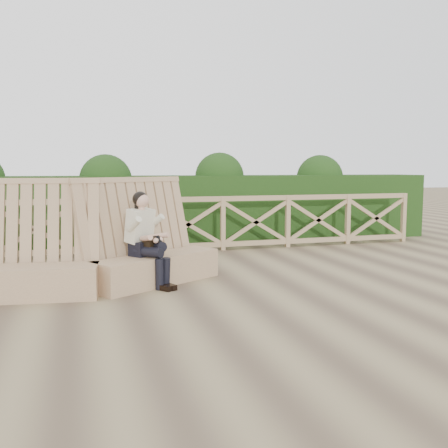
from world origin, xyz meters
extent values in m
plane|color=brown|center=(0.00, 0.00, 0.00)|extent=(60.00, 60.00, 0.00)
cube|color=#957255|center=(-2.86, 0.59, 0.21)|extent=(2.01, 0.76, 0.42)
cube|color=#957255|center=(-2.82, 0.86, 0.79)|extent=(2.01, 0.70, 1.54)
cube|color=#957255|center=(-1.03, 0.95, 0.21)|extent=(1.95, 1.42, 0.42)
cube|color=#957255|center=(-1.17, 1.19, 0.79)|extent=(1.92, 1.36, 1.54)
cube|color=black|center=(-1.24, 0.94, 0.53)|extent=(0.42, 0.40, 0.21)
cube|color=beige|center=(-1.26, 0.98, 0.85)|extent=(0.47, 0.45, 0.50)
sphere|color=tan|center=(-1.24, 0.94, 1.21)|extent=(0.28, 0.28, 0.20)
sphere|color=black|center=(-1.26, 0.97, 1.23)|extent=(0.31, 0.31, 0.22)
cylinder|color=black|center=(-1.18, 0.73, 0.51)|extent=(0.38, 0.43, 0.14)
cylinder|color=black|center=(-1.07, 0.84, 0.57)|extent=(0.38, 0.44, 0.16)
cylinder|color=black|center=(-1.06, 0.56, 0.21)|extent=(0.16, 0.16, 0.42)
cylinder|color=black|center=(-0.96, 0.62, 0.21)|extent=(0.16, 0.16, 0.42)
cube|color=black|center=(-1.01, 0.49, 0.04)|extent=(0.21, 0.23, 0.08)
cube|color=black|center=(-0.92, 0.54, 0.04)|extent=(0.21, 0.23, 0.08)
cube|color=black|center=(-1.12, 0.82, 0.62)|extent=(0.28, 0.26, 0.16)
cube|color=black|center=(-1.04, 0.69, 0.68)|extent=(0.10, 0.11, 0.11)
cube|color=#947956|center=(0.00, 3.50, 1.05)|extent=(10.10, 0.07, 0.10)
cube|color=#947956|center=(0.00, 3.50, 0.12)|extent=(10.10, 0.07, 0.10)
cube|color=black|center=(0.00, 4.70, 0.75)|extent=(12.00, 1.20, 1.50)
camera|label=1|loc=(-2.15, -6.12, 1.67)|focal=40.00mm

